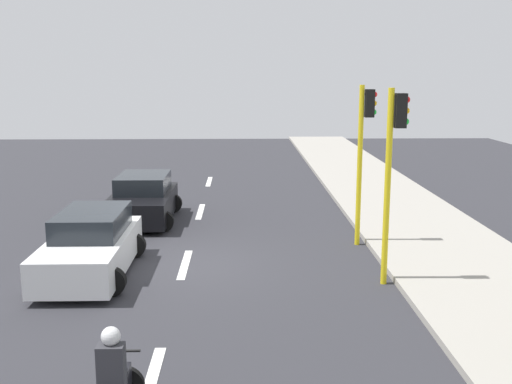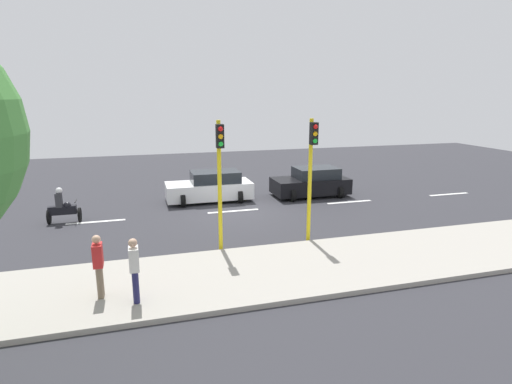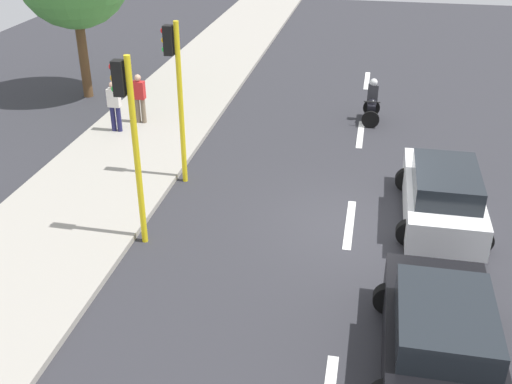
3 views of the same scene
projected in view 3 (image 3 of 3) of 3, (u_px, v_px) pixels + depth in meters
The scene contains 12 objects.
ground_plane at pixel (349, 226), 15.36m from camera, with size 40.00×60.00×0.10m, color #2D2D33.
sidewalk at pixel (88, 196), 16.50m from camera, with size 4.00×60.00×0.15m, color #9E998E.
lane_stripe_far_north at pixel (367, 81), 25.75m from camera, with size 0.20×2.40×0.01m, color white.
lane_stripe_north at pixel (360, 134), 20.54m from camera, with size 0.20×2.40×0.01m, color white.
lane_stripe_mid at pixel (350, 224), 15.33m from camera, with size 0.20×2.40×0.01m, color white.
car_white at pixel (442, 195), 15.21m from camera, with size 2.22×4.27×1.52m.
car_black at pixel (440, 335), 10.62m from camera, with size 2.32×3.98×1.52m.
motorcycle at pixel (372, 104), 21.31m from camera, with size 0.60×1.30×1.53m.
pedestrian_near_signal at pixel (139, 97), 20.69m from camera, with size 0.40×0.24×1.69m.
pedestrian_by_tree at pixel (115, 105), 20.00m from camera, with size 0.40×0.24×1.69m.
traffic_light_corner at pixel (176, 81), 16.13m from camera, with size 0.49×0.24×4.50m.
traffic_light_midblock at pixel (130, 126), 13.29m from camera, with size 0.49×0.24×4.50m.
Camera 3 is at (-0.25, 13.39, 7.87)m, focal length 43.02 mm.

